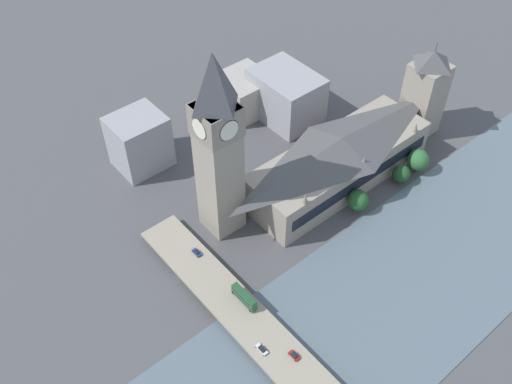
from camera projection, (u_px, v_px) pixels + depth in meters
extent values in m
plane|color=#4C4C4F|center=(351.00, 210.00, 240.30)|extent=(600.00, 600.00, 0.00)
cube|color=slate|center=(425.00, 267.00, 219.50)|extent=(65.62, 360.00, 0.30)
cube|color=gray|center=(338.00, 165.00, 246.25)|extent=(27.61, 86.44, 18.37)
cube|color=black|center=(363.00, 181.00, 238.15)|extent=(0.40, 79.52, 5.51)
pyramid|color=#4C4C4C|center=(341.00, 143.00, 237.43)|extent=(27.06, 84.71, 6.22)
cone|color=gray|center=(416.00, 127.00, 245.75)|extent=(2.20, 2.20, 5.00)
cone|color=gray|center=(364.00, 160.00, 231.04)|extent=(2.20, 2.20, 5.00)
cone|color=gray|center=(305.00, 198.00, 216.33)|extent=(2.20, 2.20, 5.00)
cube|color=gray|center=(219.00, 170.00, 213.70)|extent=(13.67, 13.67, 60.10)
cube|color=gray|center=(216.00, 120.00, 196.55)|extent=(14.49, 14.49, 12.30)
cylinder|color=black|center=(229.00, 130.00, 192.81)|extent=(0.50, 8.28, 8.28)
cylinder|color=silver|center=(229.00, 131.00, 192.74)|extent=(0.62, 7.66, 7.66)
cylinder|color=black|center=(204.00, 111.00, 200.29)|extent=(0.50, 8.28, 8.28)
cylinder|color=silver|center=(204.00, 111.00, 200.36)|extent=(0.62, 7.66, 7.66)
cylinder|color=black|center=(232.00, 112.00, 199.69)|extent=(8.28, 0.50, 8.28)
cylinder|color=silver|center=(232.00, 112.00, 199.75)|extent=(7.66, 0.62, 7.66)
cylinder|color=black|center=(200.00, 129.00, 193.41)|extent=(8.28, 0.50, 8.28)
cylinder|color=silver|center=(199.00, 129.00, 193.35)|extent=(7.66, 0.62, 7.66)
pyramid|color=#424247|center=(214.00, 80.00, 184.66)|extent=(13.94, 13.94, 20.84)
cube|color=gray|center=(423.00, 99.00, 264.33)|extent=(15.29, 15.29, 36.48)
pyramid|color=#4C4C4C|center=(434.00, 58.00, 248.77)|extent=(15.29, 15.29, 6.88)
cylinder|color=#333338|center=(436.00, 47.00, 244.86)|extent=(0.30, 0.30, 4.00)
cube|color=gray|center=(294.00, 373.00, 187.78)|extent=(3.00, 13.32, 2.93)
cube|color=gray|center=(193.00, 266.00, 218.24)|extent=(3.00, 13.32, 2.93)
cube|color=gray|center=(295.00, 370.00, 186.29)|extent=(163.24, 15.67, 1.20)
cube|color=#235B33|center=(244.00, 299.00, 203.00)|extent=(11.68, 2.54, 1.92)
cube|color=black|center=(244.00, 298.00, 202.73)|extent=(10.51, 2.60, 0.84)
cube|color=#235B33|center=(244.00, 295.00, 201.51)|extent=(11.45, 2.54, 2.25)
cube|color=black|center=(244.00, 295.00, 201.43)|extent=(10.51, 2.60, 1.08)
cube|color=#1E4E2B|center=(244.00, 294.00, 200.65)|extent=(11.33, 2.42, 0.16)
cylinder|color=black|center=(238.00, 290.00, 206.77)|extent=(1.12, 0.28, 1.12)
cylinder|color=black|center=(233.00, 293.00, 205.73)|extent=(1.12, 0.28, 1.12)
cylinder|color=black|center=(255.00, 307.00, 201.56)|extent=(1.12, 0.28, 1.12)
cylinder|color=black|center=(250.00, 311.00, 200.52)|extent=(1.12, 0.28, 1.12)
cube|color=navy|center=(197.00, 253.00, 218.59)|extent=(4.22, 1.85, 0.66)
cube|color=black|center=(197.00, 252.00, 218.11)|extent=(2.19, 1.66, 0.50)
cylinder|color=black|center=(196.00, 249.00, 220.02)|extent=(0.65, 0.22, 0.65)
cylinder|color=black|center=(192.00, 251.00, 219.27)|extent=(0.65, 0.22, 0.65)
cylinder|color=black|center=(201.00, 254.00, 218.25)|extent=(0.65, 0.22, 0.65)
cylinder|color=black|center=(197.00, 257.00, 217.51)|extent=(0.65, 0.22, 0.65)
cube|color=maroon|center=(294.00, 355.00, 188.63)|extent=(4.00, 1.89, 0.58)
cube|color=black|center=(294.00, 355.00, 188.17)|extent=(2.08, 1.70, 0.50)
cylinder|color=black|center=(293.00, 351.00, 189.99)|extent=(0.62, 0.22, 0.62)
cylinder|color=black|center=(289.00, 354.00, 189.23)|extent=(0.62, 0.22, 0.62)
cylinder|color=black|center=(299.00, 358.00, 188.32)|extent=(0.62, 0.22, 0.62)
cylinder|color=black|center=(295.00, 361.00, 187.55)|extent=(0.62, 0.22, 0.62)
cube|color=silver|center=(262.00, 349.00, 190.18)|extent=(4.80, 1.76, 0.58)
cube|color=black|center=(262.00, 349.00, 189.72)|extent=(2.50, 1.59, 0.48)
cylinder|color=black|center=(260.00, 344.00, 191.72)|extent=(0.64, 0.22, 0.64)
cylinder|color=black|center=(256.00, 347.00, 191.01)|extent=(0.64, 0.22, 0.64)
cylinder|color=black|center=(267.00, 352.00, 189.64)|extent=(0.64, 0.22, 0.64)
cylinder|color=black|center=(264.00, 355.00, 188.93)|extent=(0.64, 0.22, 0.64)
cube|color=#939399|center=(139.00, 142.00, 251.33)|extent=(20.31, 22.99, 25.75)
cube|color=#939399|center=(286.00, 96.00, 276.01)|extent=(33.22, 24.51, 24.24)
cube|color=#A39E93|center=(244.00, 93.00, 282.20)|extent=(24.24, 24.47, 18.76)
cylinder|color=brown|center=(356.00, 208.00, 239.47)|extent=(0.70, 0.70, 2.25)
sphere|color=#235628|center=(358.00, 200.00, 235.89)|extent=(9.11, 9.11, 9.11)
cylinder|color=brown|center=(416.00, 169.00, 255.57)|extent=(0.70, 0.70, 3.00)
sphere|color=#2D6633|center=(418.00, 160.00, 251.52)|extent=(9.74, 9.74, 9.74)
cylinder|color=brown|center=(399.00, 181.00, 251.04)|extent=(0.70, 0.70, 2.01)
sphere|color=#1E4C23|center=(401.00, 174.00, 247.92)|extent=(7.88, 7.88, 7.88)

